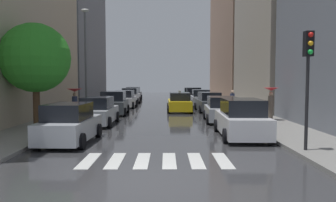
{
  "coord_description": "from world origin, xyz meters",
  "views": [
    {
      "loc": [
        0.35,
        -8.44,
        2.73
      ],
      "look_at": [
        0.51,
        21.39,
        0.76
      ],
      "focal_mm": 35.13,
      "sensor_mm": 36.0,
      "label": 1
    }
  ],
  "objects": [
    {
      "name": "pedestrian_foreground",
      "position": [
        5.66,
        17.82,
        1.04
      ],
      "size": [
        0.36,
        0.36,
        1.7
      ],
      "rotation": [
        0.0,
        0.0,
        3.24
      ],
      "color": "#38513D",
      "rests_on": "sidewalk_right"
    },
    {
      "name": "parked_car_right_third",
      "position": [
        3.96,
        19.29,
        0.77
      ],
      "size": [
        2.2,
        4.57,
        1.65
      ],
      "rotation": [
        0.0,
        0.0,
        1.62
      ],
      "color": "#474C51",
      "rests_on": "ground"
    },
    {
      "name": "building_right_mid",
      "position": [
        11.0,
        22.29,
        7.76
      ],
      "size": [
        6.0,
        12.98,
        15.51
      ],
      "primitive_type": "cube",
      "color": "#9E9384",
      "rests_on": "ground"
    },
    {
      "name": "lamp_post_left",
      "position": [
        -5.55,
        15.75,
        4.54
      ],
      "size": [
        0.6,
        0.28,
        7.69
      ],
      "color": "#595B60",
      "rests_on": "sidewalk_left"
    },
    {
      "name": "parked_car_left_fourth",
      "position": [
        -3.71,
        23.44,
        0.78
      ],
      "size": [
        2.22,
        4.3,
        1.67
      ],
      "rotation": [
        0.0,
        0.0,
        1.55
      ],
      "color": "silver",
      "rests_on": "ground"
    },
    {
      "name": "taxi_midroad",
      "position": [
        1.47,
        19.15,
        0.76
      ],
      "size": [
        2.1,
        4.57,
        1.81
      ],
      "rotation": [
        0.0,
        0.0,
        1.58
      ],
      "color": "yellow",
      "rests_on": "ground"
    },
    {
      "name": "traffic_light_right_corner",
      "position": [
        5.45,
        3.37,
        3.29
      ],
      "size": [
        0.3,
        0.42,
        4.3
      ],
      "color": "black",
      "rests_on": "sidewalk_right"
    },
    {
      "name": "building_left_mid",
      "position": [
        -11.0,
        30.3,
        6.87
      ],
      "size": [
        6.0,
        14.12,
        13.73
      ],
      "primitive_type": "cube",
      "color": "slate",
      "rests_on": "ground"
    },
    {
      "name": "parked_car_right_second",
      "position": [
        3.92,
        12.51,
        0.77
      ],
      "size": [
        2.3,
        4.11,
        1.64
      ],
      "rotation": [
        0.0,
        0.0,
        1.53
      ],
      "color": "#B2B7BF",
      "rests_on": "ground"
    },
    {
      "name": "parked_car_left_sixth",
      "position": [
        -4.0,
        35.0,
        0.8
      ],
      "size": [
        2.08,
        4.45,
        1.72
      ],
      "rotation": [
        0.0,
        0.0,
        1.54
      ],
      "color": "#474C51",
      "rests_on": "ground"
    },
    {
      "name": "crosswalk_stripes",
      "position": [
        0.0,
        2.43,
        0.01
      ],
      "size": [
        4.95,
        2.2,
        0.01
      ],
      "color": "silver",
      "rests_on": "ground"
    },
    {
      "name": "pedestrian_near_tree",
      "position": [
        -5.77,
        13.48,
        1.59
      ],
      "size": [
        1.02,
        1.02,
        1.96
      ],
      "rotation": [
        0.0,
        0.0,
        1.01
      ],
      "color": "gray",
      "rests_on": "sidewalk_left"
    },
    {
      "name": "sidewalk_right",
      "position": [
        6.5,
        24.0,
        0.07
      ],
      "size": [
        3.0,
        72.0,
        0.15
      ],
      "primitive_type": "cube",
      "color": "gray",
      "rests_on": "ground"
    },
    {
      "name": "parked_car_right_fourth",
      "position": [
        3.89,
        25.25,
        0.78
      ],
      "size": [
        2.12,
        4.16,
        1.68
      ],
      "rotation": [
        0.0,
        0.0,
        1.56
      ],
      "color": "#B2B7BF",
      "rests_on": "ground"
    },
    {
      "name": "parked_car_left_third",
      "position": [
        -3.73,
        17.1,
        0.84
      ],
      "size": [
        2.27,
        4.58,
        1.82
      ],
      "rotation": [
        0.0,
        0.0,
        1.61
      ],
      "color": "#474C51",
      "rests_on": "ground"
    },
    {
      "name": "street_tree_left",
      "position": [
        -6.65,
        9.25,
        3.86
      ],
      "size": [
        3.7,
        3.7,
        5.57
      ],
      "color": "#513823",
      "rests_on": "sidewalk_left"
    },
    {
      "name": "ground_plane",
      "position": [
        0.0,
        24.0,
        -0.02
      ],
      "size": [
        28.0,
        72.0,
        0.04
      ],
      "primitive_type": "cube",
      "color": "#373739"
    },
    {
      "name": "parked_car_right_sixth",
      "position": [
        3.71,
        37.54,
        0.74
      ],
      "size": [
        2.13,
        4.22,
        1.57
      ],
      "rotation": [
        0.0,
        0.0,
        1.55
      ],
      "color": "#0C4C2D",
      "rests_on": "ground"
    },
    {
      "name": "parked_car_left_second",
      "position": [
        -3.76,
        11.27,
        0.78
      ],
      "size": [
        2.04,
        4.46,
        1.68
      ],
      "rotation": [
        0.0,
        0.0,
        1.57
      ],
      "color": "#B2B7BF",
      "rests_on": "ground"
    },
    {
      "name": "parked_car_right_nearest",
      "position": [
        3.89,
        6.92,
        0.84
      ],
      "size": [
        2.23,
        4.8,
        1.82
      ],
      "rotation": [
        0.0,
        0.0,
        1.54
      ],
      "color": "silver",
      "rests_on": "ground"
    },
    {
      "name": "parked_car_right_fifth",
      "position": [
        3.72,
        31.93,
        0.8
      ],
      "size": [
        2.24,
        4.36,
        1.73
      ],
      "rotation": [
        0.0,
        0.0,
        1.54
      ],
      "color": "black",
      "rests_on": "ground"
    },
    {
      "name": "parked_car_left_nearest",
      "position": [
        -3.81,
        5.58,
        0.8
      ],
      "size": [
        2.12,
        4.18,
        1.71
      ],
      "rotation": [
        0.0,
        0.0,
        1.54
      ],
      "color": "#B2B7BF",
      "rests_on": "ground"
    },
    {
      "name": "building_right_far",
      "position": [
        11.0,
        39.32,
        9.63
      ],
      "size": [
        6.0,
        19.51,
        19.25
      ],
      "primitive_type": "cube",
      "color": "#8C6B56",
      "rests_on": "ground"
    },
    {
      "name": "parked_car_left_fifth",
      "position": [
        -3.74,
        29.06,
        0.81
      ],
      "size": [
        2.08,
        4.2,
        1.75
      ],
      "rotation": [
        0.0,
        0.0,
        1.57
      ],
      "color": "silver",
      "rests_on": "ground"
    },
    {
      "name": "sidewalk_left",
      "position": [
        -6.5,
        24.0,
        0.07
      ],
      "size": [
        3.0,
        72.0,
        0.15
      ],
      "primitive_type": "cube",
      "color": "gray",
      "rests_on": "ground"
    },
    {
      "name": "pedestrian_by_kerb",
      "position": [
        6.98,
        12.24,
        1.61
      ],
      "size": [
        0.95,
        0.95,
        2.06
      ],
      "rotation": [
        0.0,
        0.0,
        4.97
      ],
      "color": "brown",
      "rests_on": "sidewalk_right"
    }
  ]
}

